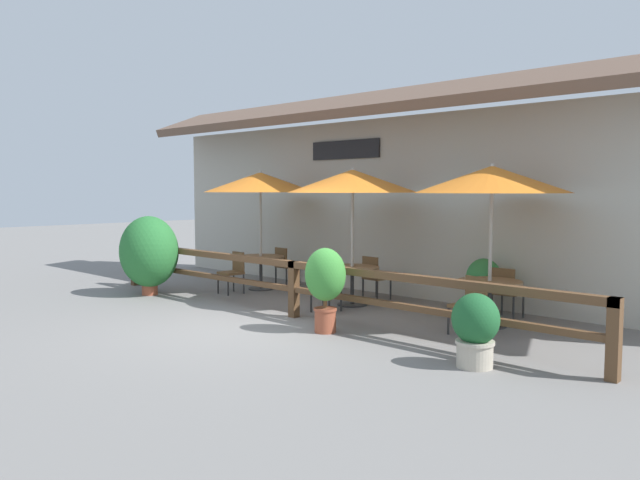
# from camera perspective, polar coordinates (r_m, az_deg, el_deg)

# --- Properties ---
(ground_plane) EXTENTS (60.00, 60.00, 0.00)m
(ground_plane) POSITION_cam_1_polar(r_m,az_deg,el_deg) (9.91, -6.81, -7.91)
(ground_plane) COLOR slate
(building_facade) EXTENTS (14.28, 1.49, 4.23)m
(building_facade) POSITION_cam_1_polar(r_m,az_deg,el_deg) (12.69, 7.54, 4.68)
(building_facade) COLOR #BCB7A8
(building_facade) RESTS_ON ground
(patio_railing) EXTENTS (10.40, 0.14, 0.95)m
(patio_railing) POSITION_cam_1_polar(r_m,az_deg,el_deg) (10.47, -2.41, -3.33)
(patio_railing) COLOR brown
(patio_railing) RESTS_ON ground
(patio_umbrella_near) EXTENTS (2.39, 2.39, 2.55)m
(patio_umbrella_near) POSITION_cam_1_polar(r_m,az_deg,el_deg) (13.38, -5.49, 5.27)
(patio_umbrella_near) COLOR #B7B2A8
(patio_umbrella_near) RESTS_ON ground
(dining_table_near) EXTENTS (1.00, 1.00, 0.72)m
(dining_table_near) POSITION_cam_1_polar(r_m,az_deg,el_deg) (13.47, -5.44, -2.07)
(dining_table_near) COLOR olive
(dining_table_near) RESTS_ON ground
(chair_near_streetside) EXTENTS (0.46, 0.46, 0.86)m
(chair_near_streetside) POSITION_cam_1_polar(r_m,az_deg,el_deg) (13.03, -7.93, -2.76)
(chair_near_streetside) COLOR brown
(chair_near_streetside) RESTS_ON ground
(chair_near_wallside) EXTENTS (0.45, 0.45, 0.86)m
(chair_near_wallside) POSITION_cam_1_polar(r_m,az_deg,el_deg) (13.98, -3.18, -2.22)
(chair_near_wallside) COLOR brown
(chair_near_wallside) RESTS_ON ground
(patio_umbrella_middle) EXTENTS (2.39, 2.39, 2.55)m
(patio_umbrella_middle) POSITION_cam_1_polar(r_m,az_deg,el_deg) (11.46, 2.99, 5.40)
(patio_umbrella_middle) COLOR #B7B2A8
(patio_umbrella_middle) RESTS_ON ground
(dining_table_middle) EXTENTS (1.00, 1.00, 0.72)m
(dining_table_middle) POSITION_cam_1_polar(r_m,az_deg,el_deg) (11.57, 2.96, -3.15)
(dining_table_middle) COLOR olive
(dining_table_middle) RESTS_ON ground
(chair_middle_streetside) EXTENTS (0.48, 0.48, 0.86)m
(chair_middle_streetside) POSITION_cam_1_polar(r_m,az_deg,el_deg) (11.01, 0.76, -4.07)
(chair_middle_streetside) COLOR brown
(chair_middle_streetside) RESTS_ON ground
(chair_middle_wallside) EXTENTS (0.45, 0.45, 0.86)m
(chair_middle_wallside) POSITION_cam_1_polar(r_m,az_deg,el_deg) (12.16, 5.01, -3.26)
(chair_middle_wallside) COLOR brown
(chair_middle_wallside) RESTS_ON ground
(patio_umbrella_far) EXTENTS (2.39, 2.39, 2.55)m
(patio_umbrella_far) POSITION_cam_1_polar(r_m,az_deg,el_deg) (10.03, 15.45, 5.35)
(patio_umbrella_far) COLOR #B7B2A8
(patio_umbrella_far) RESTS_ON ground
(dining_table_far) EXTENTS (1.00, 1.00, 0.72)m
(dining_table_far) POSITION_cam_1_polar(r_m,az_deg,el_deg) (10.15, 15.24, -4.41)
(dining_table_far) COLOR olive
(dining_table_far) RESTS_ON ground
(chair_far_streetside) EXTENTS (0.49, 0.49, 0.86)m
(chair_far_streetside) POSITION_cam_1_polar(r_m,az_deg,el_deg) (9.51, 13.58, -5.58)
(chair_far_streetside) COLOR brown
(chair_far_streetside) RESTS_ON ground
(chair_far_wallside) EXTENTS (0.43, 0.43, 0.86)m
(chair_far_wallside) POSITION_cam_1_polar(r_m,az_deg,el_deg) (10.82, 16.66, -4.42)
(chair_far_wallside) COLOR brown
(chair_far_wallside) RESTS_ON ground
(potted_plant_small_flowering) EXTENTS (0.64, 0.58, 1.28)m
(potted_plant_small_flowering) POSITION_cam_1_polar(r_m,az_deg,el_deg) (9.34, 0.49, -3.70)
(potted_plant_small_flowering) COLOR #9E4C33
(potted_plant_small_flowering) RESTS_ON ground
(potted_plant_broad_leaf) EXTENTS (0.59, 0.53, 0.90)m
(potted_plant_broad_leaf) POSITION_cam_1_polar(r_m,az_deg,el_deg) (7.80, 14.02, -7.80)
(potted_plant_broad_leaf) COLOR #B7AD99
(potted_plant_broad_leaf) RESTS_ON ground
(potted_plant_corner_fern) EXTENTS (1.27, 1.14, 1.61)m
(potted_plant_corner_fern) POSITION_cam_1_polar(r_m,az_deg,el_deg) (13.15, -15.36, -1.08)
(potted_plant_corner_fern) COLOR #9E4C33
(potted_plant_corner_fern) RESTS_ON ground
(potted_plant_tall_tropical) EXTENTS (0.62, 0.56, 0.96)m
(potted_plant_tall_tropical) POSITION_cam_1_polar(r_m,az_deg,el_deg) (11.18, 14.74, -3.65)
(potted_plant_tall_tropical) COLOR #9E4C33
(potted_plant_tall_tropical) RESTS_ON ground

